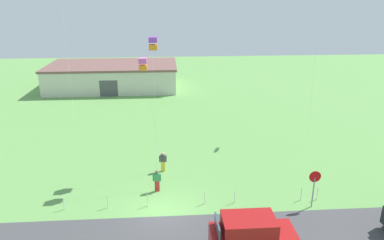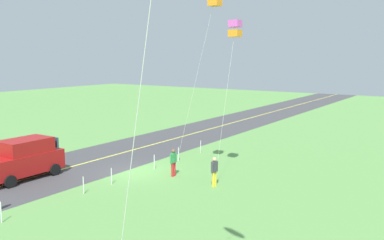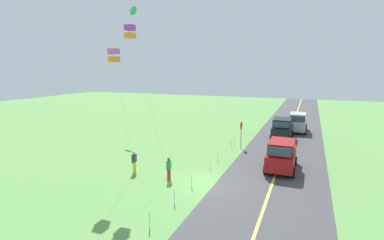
# 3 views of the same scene
# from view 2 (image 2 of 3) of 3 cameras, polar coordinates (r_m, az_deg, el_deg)

# --- Properties ---
(ground_plane) EXTENTS (120.00, 120.00, 0.10)m
(ground_plane) POSITION_cam_2_polar(r_m,az_deg,el_deg) (25.89, -7.80, -6.98)
(ground_plane) COLOR #60994C
(asphalt_road) EXTENTS (120.00, 7.00, 0.00)m
(asphalt_road) POSITION_cam_2_polar(r_m,az_deg,el_deg) (28.61, -13.85, -5.55)
(asphalt_road) COLOR #424244
(asphalt_road) RESTS_ON ground
(road_centre_stripe) EXTENTS (120.00, 0.16, 0.00)m
(road_centre_stripe) POSITION_cam_2_polar(r_m,az_deg,el_deg) (28.60, -13.85, -5.54)
(road_centre_stripe) COLOR #E5E04C
(road_centre_stripe) RESTS_ON asphalt_road
(car_suv_foreground) EXTENTS (4.40, 2.12, 2.24)m
(car_suv_foreground) POSITION_cam_2_polar(r_m,az_deg,el_deg) (25.79, -21.77, -4.82)
(car_suv_foreground) COLOR maroon
(car_suv_foreground) RESTS_ON ground
(person_adult_near) EXTENTS (0.58, 0.22, 1.60)m
(person_adult_near) POSITION_cam_2_polar(r_m,az_deg,el_deg) (24.46, -2.52, -5.62)
(person_adult_near) COLOR red
(person_adult_near) RESTS_ON ground
(person_adult_companion) EXTENTS (0.58, 0.22, 1.60)m
(person_adult_companion) POSITION_cam_2_polar(r_m,az_deg,el_deg) (22.55, 3.04, -6.85)
(person_adult_companion) COLOR yellow
(person_adult_companion) RESTS_ON ground
(kite_blue_mid) EXTENTS (1.52, 0.74, 8.73)m
(kite_blue_mid) POSITION_cam_2_polar(r_m,az_deg,el_deg) (22.64, 5.82, 12.12)
(kite_blue_mid) COLOR silver
(kite_blue_mid) RESTS_ON ground
(fence_post_0) EXTENTS (0.05, 0.05, 0.90)m
(fence_post_0) POSITION_cam_2_polar(r_m,az_deg,el_deg) (30.30, 1.18, -3.63)
(fence_post_0) COLOR silver
(fence_post_0) RESTS_ON ground
(fence_post_1) EXTENTS (0.05, 0.05, 0.90)m
(fence_post_1) POSITION_cam_2_polar(r_m,az_deg,el_deg) (28.09, -1.84, -4.62)
(fence_post_1) COLOR silver
(fence_post_1) RESTS_ON ground
(fence_post_2) EXTENTS (0.05, 0.05, 0.90)m
(fence_post_2) POSITION_cam_2_polar(r_m,az_deg,el_deg) (26.11, -5.10, -5.67)
(fence_post_2) COLOR silver
(fence_post_2) RESTS_ON ground
(fence_post_3) EXTENTS (0.05, 0.05, 0.90)m
(fence_post_3) POSITION_cam_2_polar(r_m,az_deg,el_deg) (23.45, -10.80, -7.44)
(fence_post_3) COLOR silver
(fence_post_3) RESTS_ON ground
(fence_post_4) EXTENTS (0.05, 0.05, 0.90)m
(fence_post_4) POSITION_cam_2_polar(r_m,az_deg,el_deg) (22.15, -14.42, -8.52)
(fence_post_4) COLOR silver
(fence_post_4) RESTS_ON ground
(fence_post_6) EXTENTS (0.05, 0.05, 0.90)m
(fence_post_6) POSITION_cam_2_polar(r_m,az_deg,el_deg) (19.62, -24.34, -11.27)
(fence_post_6) COLOR silver
(fence_post_6) RESTS_ON ground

